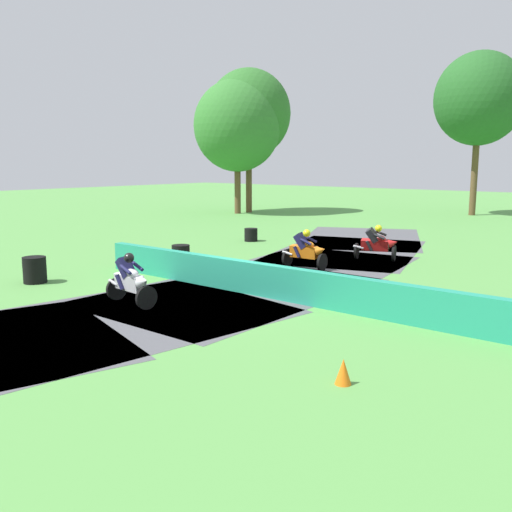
{
  "coord_description": "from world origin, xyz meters",
  "views": [
    {
      "loc": [
        10.3,
        -11.77,
        3.65
      ],
      "look_at": [
        -0.01,
        0.86,
        0.9
      ],
      "focal_mm": 39.27,
      "sensor_mm": 36.0,
      "label": 1
    }
  ],
  "objects_px": {
    "motorcycle_trailing_orange": "(306,250)",
    "traffic_cone": "(343,372)",
    "motorcycle_chase_white": "(131,280)",
    "tire_stack_mid_b": "(181,253)",
    "tire_stack_mid_a": "(35,270)",
    "tire_stack_far": "(251,235)",
    "motorcycle_fourth_red": "(377,243)"
  },
  "relations": [
    {
      "from": "tire_stack_mid_a",
      "to": "traffic_cone",
      "type": "relative_size",
      "value": 1.82
    },
    {
      "from": "motorcycle_chase_white",
      "to": "motorcycle_fourth_red",
      "type": "relative_size",
      "value": 0.99
    },
    {
      "from": "motorcycle_trailing_orange",
      "to": "traffic_cone",
      "type": "height_order",
      "value": "motorcycle_trailing_orange"
    },
    {
      "from": "motorcycle_fourth_red",
      "to": "tire_stack_far",
      "type": "xyz_separation_m",
      "value": [
        -6.92,
        0.96,
        -0.35
      ]
    },
    {
      "from": "motorcycle_trailing_orange",
      "to": "traffic_cone",
      "type": "relative_size",
      "value": 3.83
    },
    {
      "from": "motorcycle_chase_white",
      "to": "tire_stack_mid_a",
      "type": "height_order",
      "value": "motorcycle_chase_white"
    },
    {
      "from": "tire_stack_mid_a",
      "to": "tire_stack_far",
      "type": "bearing_deg",
      "value": 93.51
    },
    {
      "from": "traffic_cone",
      "to": "motorcycle_fourth_red",
      "type": "bearing_deg",
      "value": 114.71
    },
    {
      "from": "motorcycle_chase_white",
      "to": "motorcycle_trailing_orange",
      "type": "height_order",
      "value": "same"
    },
    {
      "from": "motorcycle_fourth_red",
      "to": "traffic_cone",
      "type": "xyz_separation_m",
      "value": [
        5.11,
        -11.11,
        -0.43
      ]
    },
    {
      "from": "motorcycle_chase_white",
      "to": "tire_stack_mid_a",
      "type": "relative_size",
      "value": 2.13
    },
    {
      "from": "motorcycle_fourth_red",
      "to": "tire_stack_far",
      "type": "height_order",
      "value": "motorcycle_fourth_red"
    },
    {
      "from": "motorcycle_chase_white",
      "to": "traffic_cone",
      "type": "xyz_separation_m",
      "value": [
        6.89,
        -1.07,
        -0.44
      ]
    },
    {
      "from": "tire_stack_mid_b",
      "to": "traffic_cone",
      "type": "xyz_separation_m",
      "value": [
        10.7,
        -6.38,
        -0.08
      ]
    },
    {
      "from": "motorcycle_chase_white",
      "to": "tire_stack_mid_b",
      "type": "bearing_deg",
      "value": 125.65
    },
    {
      "from": "tire_stack_far",
      "to": "traffic_cone",
      "type": "bearing_deg",
      "value": -45.09
    },
    {
      "from": "motorcycle_trailing_orange",
      "to": "motorcycle_fourth_red",
      "type": "bearing_deg",
      "value": 70.65
    },
    {
      "from": "tire_stack_mid_b",
      "to": "tire_stack_far",
      "type": "height_order",
      "value": "same"
    },
    {
      "from": "tire_stack_far",
      "to": "tire_stack_mid_b",
      "type": "bearing_deg",
      "value": -76.78
    },
    {
      "from": "tire_stack_mid_b",
      "to": "tire_stack_far",
      "type": "bearing_deg",
      "value": 103.22
    },
    {
      "from": "tire_stack_mid_a",
      "to": "traffic_cone",
      "type": "distance_m",
      "value": 11.39
    },
    {
      "from": "motorcycle_fourth_red",
      "to": "tire_stack_mid_b",
      "type": "xyz_separation_m",
      "value": [
        -5.58,
        -4.73,
        -0.35
      ]
    },
    {
      "from": "tire_stack_far",
      "to": "tire_stack_mid_a",
      "type": "bearing_deg",
      "value": -86.49
    },
    {
      "from": "motorcycle_trailing_orange",
      "to": "motorcycle_fourth_red",
      "type": "xyz_separation_m",
      "value": [
        1.09,
        3.1,
        -0.02
      ]
    },
    {
      "from": "motorcycle_trailing_orange",
      "to": "tire_stack_mid_b",
      "type": "bearing_deg",
      "value": -160.11
    },
    {
      "from": "tire_stack_mid_b",
      "to": "tire_stack_far",
      "type": "xyz_separation_m",
      "value": [
        -1.34,
        5.69,
        0.0
      ]
    },
    {
      "from": "tire_stack_mid_a",
      "to": "tire_stack_far",
      "type": "height_order",
      "value": "tire_stack_mid_a"
    },
    {
      "from": "motorcycle_fourth_red",
      "to": "tire_stack_mid_a",
      "type": "xyz_separation_m",
      "value": [
        -6.24,
        -10.17,
        -0.25
      ]
    },
    {
      "from": "motorcycle_trailing_orange",
      "to": "motorcycle_fourth_red",
      "type": "height_order",
      "value": "motorcycle_trailing_orange"
    },
    {
      "from": "motorcycle_chase_white",
      "to": "tire_stack_mid_b",
      "type": "height_order",
      "value": "motorcycle_chase_white"
    },
    {
      "from": "motorcycle_chase_white",
      "to": "tire_stack_mid_b",
      "type": "relative_size",
      "value": 2.56
    },
    {
      "from": "traffic_cone",
      "to": "motorcycle_chase_white",
      "type": "bearing_deg",
      "value": 171.15
    }
  ]
}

